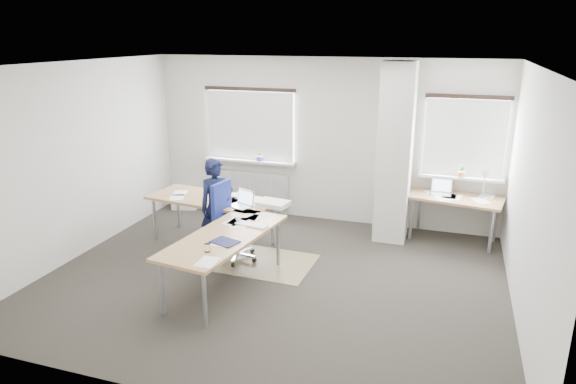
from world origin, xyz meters
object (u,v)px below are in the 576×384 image
(desk_side, at_px, (456,199))
(task_chair, at_px, (235,238))
(desk_main, at_px, (221,217))
(person, at_px, (217,207))

(desk_side, bearing_deg, task_chair, -140.33)
(desk_main, bearing_deg, desk_side, 39.18)
(desk_main, relative_size, desk_side, 1.93)
(person, bearing_deg, desk_main, -103.78)
(desk_side, bearing_deg, person, -144.66)
(desk_main, distance_m, person, 0.40)
(desk_side, distance_m, person, 3.70)
(desk_main, distance_m, desk_side, 3.65)
(desk_main, relative_size, task_chair, 2.55)
(desk_main, xyz_separation_m, desk_side, (3.11, 1.91, -0.01))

